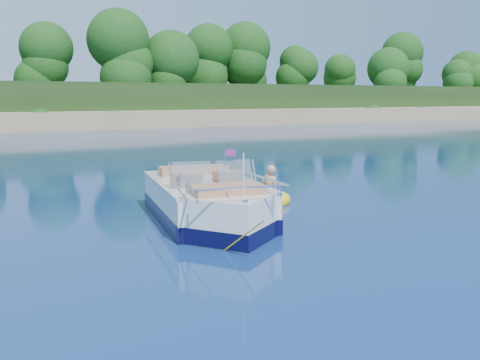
{
  "coord_description": "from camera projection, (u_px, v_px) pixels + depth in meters",
  "views": [
    {
      "loc": [
        -5.45,
        -9.76,
        2.76
      ],
      "look_at": [
        0.42,
        0.89,
        0.85
      ],
      "focal_mm": 40.0,
      "sensor_mm": 36.0,
      "label": 1
    }
  ],
  "objects": [
    {
      "name": "ground",
      "position": [
        243.0,
        226.0,
        11.47
      ],
      "size": [
        160.0,
        160.0,
        0.0
      ],
      "primitive_type": "plane",
      "color": "#0A234A",
      "rests_on": "ground"
    },
    {
      "name": "treeline",
      "position": [
        12.0,
        64.0,
        46.13
      ],
      "size": [
        150.0,
        7.12,
        8.19
      ],
      "color": "#322010",
      "rests_on": "ground"
    },
    {
      "name": "motorboat",
      "position": [
        210.0,
        205.0,
        11.78
      ],
      "size": [
        2.81,
        5.97,
        2.0
      ],
      "rotation": [
        0.0,
        0.0,
        -0.18
      ],
      "color": "silver",
      "rests_on": "ground"
    },
    {
      "name": "tow_tube",
      "position": [
        266.0,
        199.0,
        14.03
      ],
      "size": [
        1.43,
        1.43,
        0.34
      ],
      "rotation": [
        0.0,
        0.0,
        -0.11
      ],
      "color": "yellow",
      "rests_on": "ground"
    },
    {
      "name": "boy",
      "position": [
        268.0,
        203.0,
        14.01
      ],
      "size": [
        0.66,
        0.8,
        1.44
      ],
      "primitive_type": "imported",
      "rotation": [
        0.0,
        -0.17,
        2.11
      ],
      "color": "tan",
      "rests_on": "ground"
    }
  ]
}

